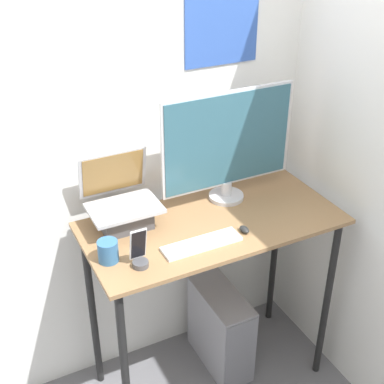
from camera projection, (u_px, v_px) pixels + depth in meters
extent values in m
cube|color=white|center=(177.00, 130.00, 2.54)|extent=(6.00, 0.05, 2.60)
cube|color=#3359B2|center=(222.00, 27.00, 2.37)|extent=(0.37, 0.01, 0.34)
cube|color=white|center=(382.00, 155.00, 2.30)|extent=(0.05, 6.00, 2.60)
cube|color=#936D47|center=(213.00, 223.00, 2.42)|extent=(1.17, 0.56, 0.02)
cylinder|color=black|center=(126.00, 378.00, 2.27)|extent=(0.04, 0.04, 0.97)
cylinder|color=black|center=(327.00, 302.00, 2.69)|extent=(0.04, 0.04, 0.97)
cylinder|color=black|center=(93.00, 311.00, 2.64)|extent=(0.04, 0.04, 0.97)
cylinder|color=black|center=(274.00, 253.00, 3.05)|extent=(0.04, 0.04, 0.97)
cube|color=#4C4C51|center=(125.00, 218.00, 2.35)|extent=(0.22, 0.15, 0.09)
cube|color=#B7B7BC|center=(125.00, 208.00, 2.32)|extent=(0.31, 0.21, 0.02)
cube|color=#B7B7BC|center=(113.00, 173.00, 2.37)|extent=(0.31, 0.05, 0.21)
cube|color=olive|center=(113.00, 173.00, 2.36)|extent=(0.28, 0.04, 0.19)
cylinder|color=silver|center=(226.00, 196.00, 2.59)|extent=(0.17, 0.17, 0.02)
cylinder|color=silver|center=(226.00, 188.00, 2.56)|extent=(0.05, 0.05, 0.07)
cube|color=silver|center=(228.00, 139.00, 2.44)|extent=(0.66, 0.01, 0.46)
cube|color=#336072|center=(229.00, 140.00, 2.43)|extent=(0.64, 0.01, 0.44)
cube|color=white|center=(202.00, 244.00, 2.25)|extent=(0.35, 0.10, 0.01)
cube|color=silver|center=(202.00, 242.00, 2.24)|extent=(0.32, 0.08, 0.00)
ellipsoid|color=#262626|center=(244.00, 230.00, 2.33)|extent=(0.04, 0.06, 0.03)
cylinder|color=#4C4C51|center=(141.00, 264.00, 2.12)|extent=(0.06, 0.06, 0.02)
cube|color=silver|center=(138.00, 244.00, 2.09)|extent=(0.07, 0.04, 0.15)
cube|color=black|center=(138.00, 245.00, 2.09)|extent=(0.06, 0.03, 0.14)
cube|color=gray|center=(220.00, 328.00, 2.88)|extent=(0.19, 0.42, 0.47)
cube|color=slate|center=(241.00, 356.00, 2.71)|extent=(0.18, 0.01, 0.45)
cylinder|color=#336699|center=(108.00, 251.00, 2.14)|extent=(0.08, 0.08, 0.09)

